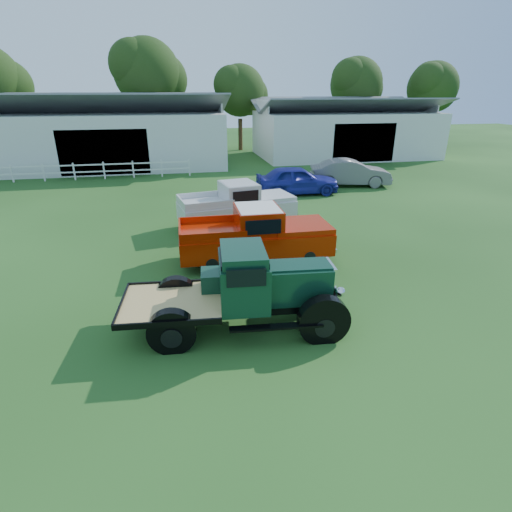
{
  "coord_description": "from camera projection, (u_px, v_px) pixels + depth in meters",
  "views": [
    {
      "loc": [
        -2.1,
        -10.08,
        5.83
      ],
      "look_at": [
        0.2,
        1.2,
        1.05
      ],
      "focal_mm": 28.0,
      "sensor_mm": 36.0,
      "label": 1
    }
  ],
  "objects": [
    {
      "name": "tree_b",
      "position": [
        149.0,
        92.0,
        39.58
      ],
      "size": [
        6.9,
        6.9,
        11.5
      ],
      "primitive_type": null,
      "color": "#1B330B",
      "rests_on": "ground"
    },
    {
      "name": "ground",
      "position": [
        257.0,
        305.0,
        11.74
      ],
      "size": [
        120.0,
        120.0,
        0.0
      ],
      "primitive_type": "plane",
      "color": "#1C4115"
    },
    {
      "name": "tree_e",
      "position": [
        430.0,
        101.0,
        43.68
      ],
      "size": [
        5.7,
        5.7,
        9.5
      ],
      "primitive_type": null,
      "color": "#1B330B",
      "rests_on": "ground"
    },
    {
      "name": "red_pickup",
      "position": [
        255.0,
        234.0,
        14.41
      ],
      "size": [
        5.67,
        2.25,
        2.06
      ],
      "primitive_type": null,
      "rotation": [
        0.0,
        0.0,
        -0.02
      ],
      "color": "#B21D04",
      "rests_on": "ground"
    },
    {
      "name": "white_pickup",
      "position": [
        237.0,
        205.0,
        18.23
      ],
      "size": [
        5.68,
        2.99,
        1.98
      ],
      "primitive_type": null,
      "rotation": [
        0.0,
        0.0,
        0.17
      ],
      "color": "silver",
      "rests_on": "ground"
    },
    {
      "name": "vintage_flatbed",
      "position": [
        239.0,
        289.0,
        10.23
      ],
      "size": [
        5.82,
        2.7,
        2.24
      ],
      "primitive_type": null,
      "rotation": [
        0.0,
        0.0,
        -0.08
      ],
      "color": "#103927",
      "rests_on": "ground"
    },
    {
      "name": "fence_rail",
      "position": [
        89.0,
        171.0,
        28.14
      ],
      "size": [
        14.2,
        0.16,
        1.2
      ],
      "primitive_type": null,
      "color": "white",
      "rests_on": "ground"
    },
    {
      "name": "misc_car_blue",
      "position": [
        297.0,
        180.0,
        24.07
      ],
      "size": [
        5.05,
        2.19,
        1.7
      ],
      "primitive_type": "imported",
      "rotation": [
        0.0,
        0.0,
        1.53
      ],
      "color": "navy",
      "rests_on": "ground"
    },
    {
      "name": "tree_d",
      "position": [
        355.0,
        99.0,
        43.92
      ],
      "size": [
        6.0,
        6.0,
        10.0
      ],
      "primitive_type": null,
      "color": "#1B330B",
      "rests_on": "ground"
    },
    {
      "name": "shed_left",
      "position": [
        111.0,
        130.0,
        32.91
      ],
      "size": [
        18.8,
        10.2,
        5.6
      ],
      "primitive_type": null,
      "color": "silver",
      "rests_on": "ground"
    },
    {
      "name": "misc_car_grey",
      "position": [
        350.0,
        173.0,
        26.2
      ],
      "size": [
        5.42,
        2.88,
        1.7
      ],
      "primitive_type": "imported",
      "rotation": [
        0.0,
        0.0,
        1.35
      ],
      "color": "slate",
      "rests_on": "ground"
    },
    {
      "name": "tree_c",
      "position": [
        240.0,
        105.0,
        40.81
      ],
      "size": [
        5.4,
        5.4,
        9.0
      ],
      "primitive_type": null,
      "color": "#1B330B",
      "rests_on": "ground"
    },
    {
      "name": "shed_right",
      "position": [
        344.0,
        128.0,
        37.77
      ],
      "size": [
        16.8,
        9.2,
        5.2
      ],
      "primitive_type": null,
      "color": "silver",
      "rests_on": "ground"
    }
  ]
}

